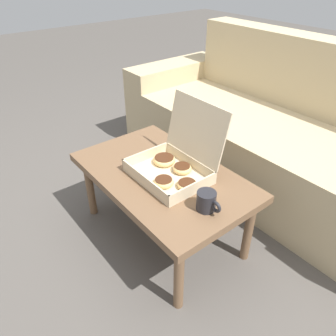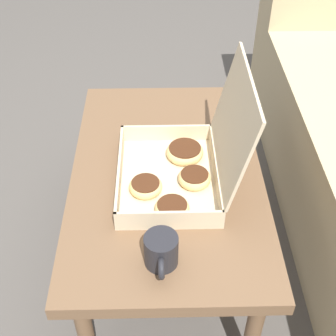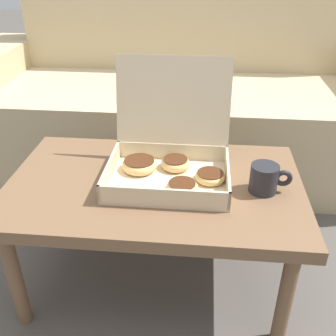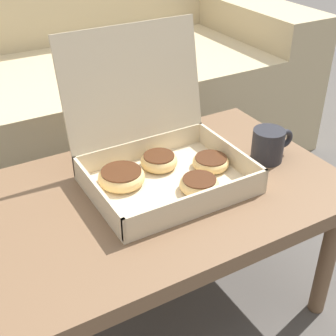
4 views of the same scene
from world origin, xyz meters
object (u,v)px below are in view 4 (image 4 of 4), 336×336
couch (44,98)px  pastry_box (159,155)px  coffee_table (154,206)px  coffee_mug (269,145)px

couch → pastry_box: (0.04, -0.86, 0.16)m
pastry_box → coffee_table: bearing=-131.4°
coffee_table → coffee_mug: coffee_mug is taller
coffee_table → pastry_box: size_ratio=2.47×
coffee_table → coffee_mug: bearing=-3.4°
coffee_table → pastry_box: (0.04, 0.05, 0.11)m
coffee_table → coffee_mug: (0.33, -0.02, 0.09)m
couch → coffee_mug: couch is taller
coffee_mug → pastry_box: bearing=166.4°
couch → coffee_table: couch is taller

